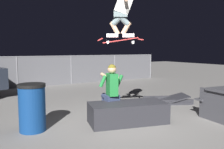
{
  "coord_description": "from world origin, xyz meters",
  "views": [
    {
      "loc": [
        -2.81,
        -4.26,
        1.63
      ],
      "look_at": [
        -0.07,
        0.38,
        1.05
      ],
      "focal_mm": 38.11,
      "sensor_mm": 36.0,
      "label": 1
    }
  ],
  "objects_px": {
    "skateboard": "(120,41)",
    "skater_airborne": "(123,9)",
    "kicker_ramp": "(167,101)",
    "ledge_box_main": "(128,113)",
    "person_sitting_on_ledge": "(111,89)",
    "trash_bin": "(32,107)"
  },
  "relations": [
    {
      "from": "skateboard",
      "to": "skater_airborne",
      "type": "height_order",
      "value": "skater_airborne"
    },
    {
      "from": "skateboard",
      "to": "kicker_ramp",
      "type": "height_order",
      "value": "skateboard"
    },
    {
      "from": "skateboard",
      "to": "skater_airborne",
      "type": "distance_m",
      "value": 0.69
    },
    {
      "from": "ledge_box_main",
      "to": "skater_airborne",
      "type": "xyz_separation_m",
      "value": [
        0.04,
        0.28,
        2.28
      ]
    },
    {
      "from": "ledge_box_main",
      "to": "kicker_ramp",
      "type": "bearing_deg",
      "value": 25.36
    },
    {
      "from": "ledge_box_main",
      "to": "skateboard",
      "type": "relative_size",
      "value": 1.72
    },
    {
      "from": "skater_airborne",
      "to": "kicker_ramp",
      "type": "xyz_separation_m",
      "value": [
        2.13,
        0.75,
        -2.45
      ]
    },
    {
      "from": "person_sitting_on_ledge",
      "to": "skater_airborne",
      "type": "relative_size",
      "value": 1.15
    },
    {
      "from": "trash_bin",
      "to": "kicker_ramp",
      "type": "bearing_deg",
      "value": 6.87
    },
    {
      "from": "person_sitting_on_ledge",
      "to": "trash_bin",
      "type": "distance_m",
      "value": 1.8
    },
    {
      "from": "kicker_ramp",
      "to": "trash_bin",
      "type": "xyz_separation_m",
      "value": [
        -4.1,
        -0.49,
        0.42
      ]
    },
    {
      "from": "skater_airborne",
      "to": "person_sitting_on_ledge",
      "type": "bearing_deg",
      "value": 132.66
    },
    {
      "from": "skateboard",
      "to": "person_sitting_on_ledge",
      "type": "bearing_deg",
      "value": 128.45
    },
    {
      "from": "person_sitting_on_ledge",
      "to": "skateboard",
      "type": "relative_size",
      "value": 1.31
    },
    {
      "from": "ledge_box_main",
      "to": "skater_airborne",
      "type": "height_order",
      "value": "skater_airborne"
    },
    {
      "from": "ledge_box_main",
      "to": "trash_bin",
      "type": "xyz_separation_m",
      "value": [
        -1.93,
        0.53,
        0.25
      ]
    },
    {
      "from": "ledge_box_main",
      "to": "person_sitting_on_ledge",
      "type": "distance_m",
      "value": 0.7
    },
    {
      "from": "kicker_ramp",
      "to": "trash_bin",
      "type": "relative_size",
      "value": 1.49
    },
    {
      "from": "skateboard",
      "to": "skater_airborne",
      "type": "bearing_deg",
      "value": -29.86
    },
    {
      "from": "ledge_box_main",
      "to": "person_sitting_on_ledge",
      "type": "height_order",
      "value": "person_sitting_on_ledge"
    },
    {
      "from": "person_sitting_on_ledge",
      "to": "skateboard",
      "type": "xyz_separation_m",
      "value": [
        0.14,
        -0.18,
        1.11
      ]
    },
    {
      "from": "skateboard",
      "to": "ledge_box_main",
      "type": "bearing_deg",
      "value": -88.24
    }
  ]
}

